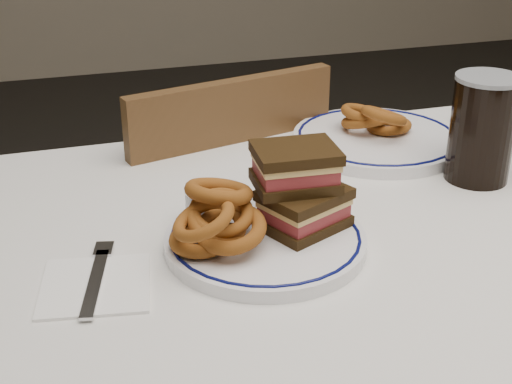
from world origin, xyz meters
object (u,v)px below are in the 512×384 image
object	(u,v)px
reuben_sandwich	(300,188)
beer_mug	(484,128)
chair_far	(209,250)
far_plate	(377,139)
main_plate	(265,240)

from	to	relation	value
reuben_sandwich	beer_mug	xyz separation A→B (m)	(0.34, 0.09, 0.01)
chair_far	far_plate	xyz separation A→B (m)	(0.26, -0.20, 0.29)
reuben_sandwich	beer_mug	bearing A→B (deg)	15.62
chair_far	reuben_sandwich	bearing A→B (deg)	-87.88
main_plate	reuben_sandwich	xyz separation A→B (m)	(0.05, 0.01, 0.06)
main_plate	reuben_sandwich	distance (m)	0.08
main_plate	chair_far	bearing A→B (deg)	85.94
reuben_sandwich	far_plate	size ratio (longest dim) A/B	0.45
reuben_sandwich	far_plate	bearing A→B (deg)	47.38
main_plate	reuben_sandwich	size ratio (longest dim) A/B	2.01
beer_mug	far_plate	world-z (taller)	beer_mug
chair_far	main_plate	bearing A→B (deg)	-94.06
beer_mug	main_plate	bearing A→B (deg)	-164.48
chair_far	main_plate	world-z (taller)	chair_far
main_plate	beer_mug	xyz separation A→B (m)	(0.39, 0.11, 0.07)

